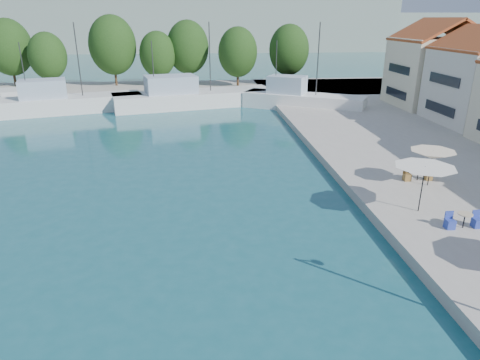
{
  "coord_description": "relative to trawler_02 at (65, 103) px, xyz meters",
  "views": [
    {
      "loc": [
        -2.91,
        3.26,
        10.21
      ],
      "look_at": [
        -0.77,
        26.0,
        1.54
      ],
      "focal_mm": 32.0,
      "sensor_mm": 36.0,
      "label": 1
    }
  ],
  "objects": [
    {
      "name": "tree_02",
      "position": [
        -12.1,
        17.56,
        5.12
      ],
      "size": [
        6.54,
        6.54,
        9.68
      ],
      "color": "#3F2B19",
      "rests_on": "quay_far"
    },
    {
      "name": "cafe_table_02",
      "position": [
        28.11,
        -33.08,
        -0.18
      ],
      "size": [
        1.82,
        0.7,
        0.76
      ],
      "color": "black",
      "rests_on": "quay_right"
    },
    {
      "name": "tree_06",
      "position": [
        13.92,
        17.74,
        4.97
      ],
      "size": [
        6.37,
        6.37,
        9.43
      ],
      "color": "#3F2B19",
      "rests_on": "quay_far"
    },
    {
      "name": "tree_04",
      "position": [
        2.96,
        16.67,
        5.4
      ],
      "size": [
        6.86,
        6.86,
        10.16
      ],
      "color": "#3F2B19",
      "rests_on": "quay_far"
    },
    {
      "name": "tree_05",
      "position": [
        9.47,
        16.04,
        4.09
      ],
      "size": [
        5.34,
        5.34,
        7.91
      ],
      "color": "#3F2B19",
      "rests_on": "quay_far"
    },
    {
      "name": "umbrella_cream",
      "position": [
        29.26,
        -27.46,
        1.49
      ],
      "size": [
        2.68,
        2.68,
        2.21
      ],
      "color": "black",
      "rests_on": "quay_right"
    },
    {
      "name": "hill_east",
      "position": [
        58.4,
        126.05,
        4.93
      ],
      "size": [
        140.0,
        40.0,
        12.0
      ],
      "primitive_type": "cube",
      "color": "gray",
      "rests_on": "ground"
    },
    {
      "name": "tree_07",
      "position": [
        21.27,
        14.26,
        4.45
      ],
      "size": [
        5.75,
        5.75,
        8.52
      ],
      "color": "#3F2B19",
      "rests_on": "quay_far"
    },
    {
      "name": "trawler_03",
      "position": [
        14.46,
        2.22,
        -0.0
      ],
      "size": [
        20.29,
        9.81,
        10.2
      ],
      "rotation": [
        0.0,
        0.0,
        0.25
      ],
      "color": "silver",
      "rests_on": "ground"
    },
    {
      "name": "tree_03",
      "position": [
        -5.99,
        14.98,
        4.06
      ],
      "size": [
        5.31,
        5.31,
        7.85
      ],
      "color": "#3F2B19",
      "rests_on": "quay_far"
    },
    {
      "name": "trawler_02",
      "position": [
        0.0,
        0.0,
        0.0
      ],
      "size": [
        16.94,
        8.69,
        10.2
      ],
      "rotation": [
        0.0,
        0.0,
        0.28
      ],
      "color": "silver",
      "rests_on": "ground"
    },
    {
      "name": "cafe_table_03",
      "position": [
        29.03,
        -26.58,
        -0.18
      ],
      "size": [
        1.82,
        0.7,
        0.76
      ],
      "color": "black",
      "rests_on": "quay_right"
    },
    {
      "name": "building_06",
      "position": [
        42.4,
        -2.95,
        4.43
      ],
      "size": [
        9.0,
        8.8,
        10.2
      ],
      "color": "beige",
      "rests_on": "quay_right"
    },
    {
      "name": "tree_08",
      "position": [
        29.1,
        15.31,
        4.64
      ],
      "size": [
        5.98,
        5.98,
        8.86
      ],
      "color": "#3F2B19",
      "rests_on": "quay_far"
    },
    {
      "name": "umbrella_white",
      "position": [
        26.87,
        -31.0,
        1.77
      ],
      "size": [
        3.12,
        3.12,
        2.49
      ],
      "color": "black",
      "rests_on": "quay_right"
    },
    {
      "name": "quay_far",
      "position": [
        10.4,
        13.05,
        -0.77
      ],
      "size": [
        90.0,
        16.0,
        0.6
      ],
      "primitive_type": "cube",
      "color": "#A6A096",
      "rests_on": "ground"
    },
    {
      "name": "trawler_04",
      "position": [
        27.45,
        -0.69,
        0.0
      ],
      "size": [
        14.24,
        10.1,
        10.2
      ],
      "rotation": [
        0.0,
        0.0,
        -0.5
      ],
      "color": "white",
      "rests_on": "ground"
    },
    {
      "name": "hill_west",
      "position": [
        -11.6,
        106.05,
        6.93
      ],
      "size": [
        180.0,
        40.0,
        16.0
      ],
      "primitive_type": "cube",
      "color": "gray",
      "rests_on": "ground"
    }
  ]
}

